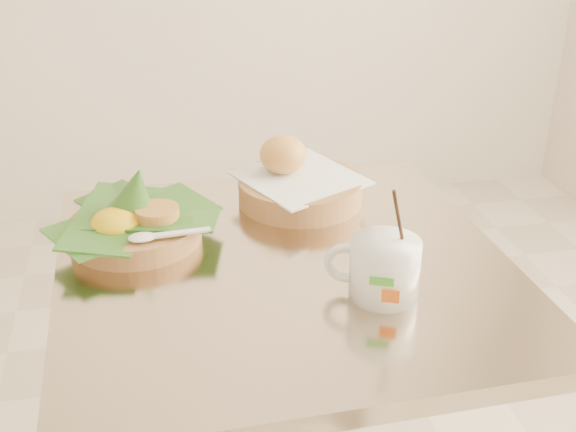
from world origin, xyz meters
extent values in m
cube|color=beige|center=(0.21, -0.01, 0.73)|extent=(0.71, 0.71, 0.03)
cylinder|color=#AE834A|center=(-0.02, 0.11, 0.77)|extent=(0.22, 0.22, 0.04)
cone|color=#225016|center=(-0.01, 0.12, 0.83)|extent=(0.13, 0.13, 0.11)
ellipsoid|color=yellow|center=(-0.05, 0.10, 0.79)|extent=(0.08, 0.08, 0.05)
cylinder|color=#CC9347|center=(0.02, 0.10, 0.80)|extent=(0.07, 0.07, 0.02)
cylinder|color=#AE834A|center=(0.28, 0.20, 0.77)|extent=(0.23, 0.23, 0.05)
cube|color=white|center=(0.28, 0.20, 0.80)|extent=(0.26, 0.26, 0.01)
ellipsoid|color=#C5822D|center=(0.26, 0.23, 0.83)|extent=(0.09, 0.09, 0.07)
cylinder|color=white|center=(0.33, -0.14, 0.79)|extent=(0.10, 0.10, 0.09)
torus|color=white|center=(0.28, -0.11, 0.80)|extent=(0.06, 0.04, 0.06)
cylinder|color=#482B14|center=(0.33, -0.14, 0.83)|extent=(0.09, 0.09, 0.01)
cylinder|color=black|center=(0.35, -0.14, 0.86)|extent=(0.04, 0.04, 0.13)
cube|color=green|center=(0.31, -0.18, 0.80)|extent=(0.03, 0.01, 0.01)
cube|color=orange|center=(0.32, -0.19, 0.78)|extent=(0.02, 0.01, 0.02)
camera|label=1|loc=(0.01, -0.98, 1.32)|focal=45.00mm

